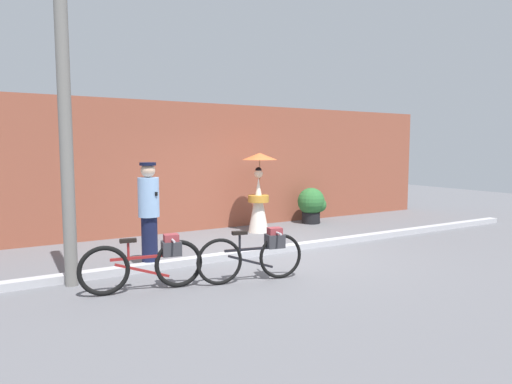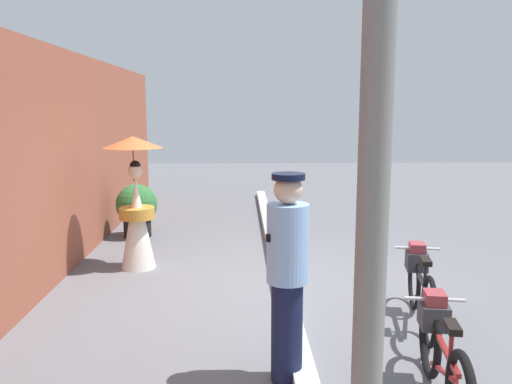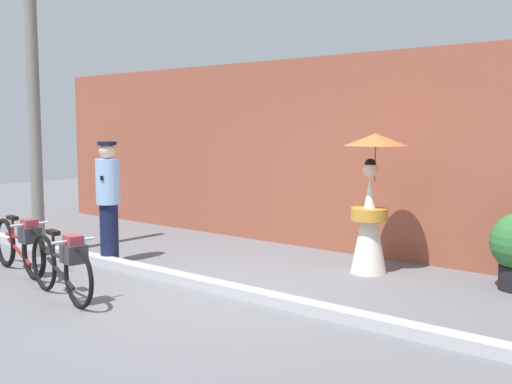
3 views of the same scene
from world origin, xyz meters
name	(u,v)px [view 2 (image 2 of 3)]	position (x,y,z in m)	size (l,w,h in m)	color
ground_plane	(282,287)	(0.00, 0.00, 0.00)	(30.00, 30.00, 0.00)	slate
building_wall	(28,169)	(0.00, 3.08, 1.52)	(14.00, 0.40, 3.04)	brown
sidewalk_curb	(282,282)	(0.00, 0.00, 0.06)	(14.00, 0.20, 0.12)	#B2B2B7
bicycle_near_officer	(420,284)	(-1.13, -1.36, 0.42)	(1.62, 0.48, 0.78)	black
bicycle_far_side	(441,353)	(-2.65, -1.01, 0.40)	(1.67, 0.48, 0.77)	black
person_officer	(287,272)	(-2.28, 0.14, 0.93)	(0.34, 0.36, 1.74)	#141938
person_with_parasol	(136,202)	(0.89, 1.98, 0.94)	(0.82, 0.82, 1.86)	silver
potted_plant_by_door	(138,208)	(2.72, 2.33, 0.51)	(0.73, 0.71, 0.94)	black
utility_pole	(377,79)	(-3.54, -0.21, 2.40)	(0.18, 0.18, 4.80)	slate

